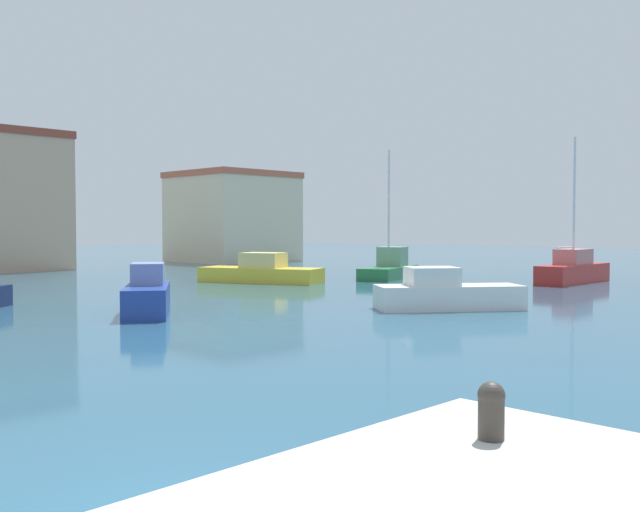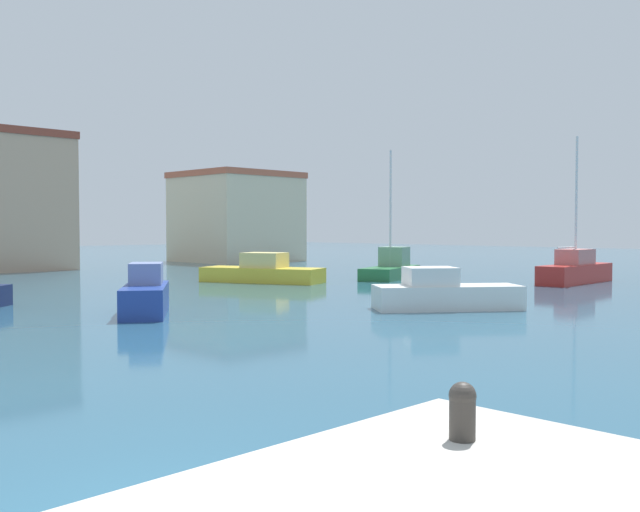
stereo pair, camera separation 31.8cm
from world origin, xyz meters
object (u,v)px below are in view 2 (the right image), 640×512
mooring_bollard (462,409)px  motorboat_yellow_distant_east (263,272)px  motorboat_white_far_right (444,294)px  sailboat_green_far_left (391,268)px  sailboat_red_center_channel (575,270)px  motorboat_blue_near_pier (146,295)px

mooring_bollard → motorboat_yellow_distant_east: (19.14, 25.15, -0.73)m
mooring_bollard → motorboat_white_far_right: 19.09m
motorboat_yellow_distant_east → motorboat_white_far_right: motorboat_yellow_distant_east is taller
motorboat_yellow_distant_east → motorboat_white_far_right: 14.50m
motorboat_yellow_distant_east → motorboat_white_far_right: size_ratio=1.33×
sailboat_green_far_left → motorboat_white_far_right: size_ratio=1.42×
motorboat_white_far_right → sailboat_red_center_channel: bearing=8.4°
sailboat_green_far_left → motorboat_yellow_distant_east: bearing=157.3°
mooring_bollard → motorboat_yellow_distant_east: 31.61m
mooring_bollard → sailboat_green_far_left: sailboat_green_far_left is taller
mooring_bollard → sailboat_red_center_channel: size_ratio=0.07×
motorboat_white_far_right → sailboat_green_far_left: bearing=46.2°
motorboat_yellow_distant_east → motorboat_white_far_right: (-3.63, -14.04, 0.01)m
sailboat_red_center_channel → motorboat_white_far_right: size_ratio=1.48×
mooring_bollard → motorboat_white_far_right: size_ratio=0.10×
mooring_bollard → motorboat_yellow_distant_east: size_ratio=0.08×
motorboat_blue_near_pier → motorboat_yellow_distant_east: (11.73, 7.81, -0.08)m
motorboat_blue_near_pier → mooring_bollard: bearing=-113.1°
sailboat_green_far_left → motorboat_blue_near_pier: bearing=-165.4°
motorboat_yellow_distant_east → motorboat_white_far_right: bearing=-104.5°
motorboat_blue_near_pier → motorboat_white_far_right: size_ratio=0.83×
motorboat_blue_near_pier → sailboat_red_center_channel: 23.10m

